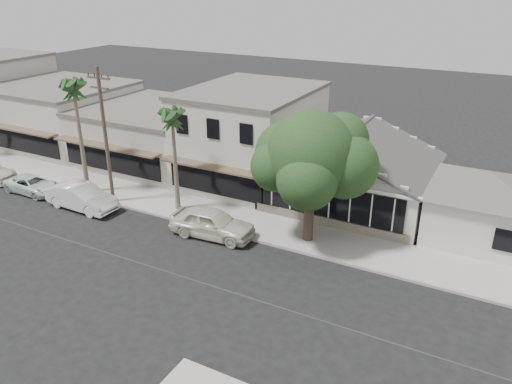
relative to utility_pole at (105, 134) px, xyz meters
The scene contains 14 objects.
ground 11.44m from the utility_pole, 30.02° to the right, with size 140.00×140.00×0.00m, color black.
sidewalk_north 5.06m from the utility_pole, 57.17° to the left, with size 90.00×3.50×0.15m, color #9E9991.
corner_shop 15.93m from the utility_pole, 27.45° to the left, with size 10.40×8.60×5.10m.
side_cottage 23.31m from the utility_pole, 15.84° to the left, with size 6.00×6.00×3.00m, color beige.
row_building_near 10.36m from the utility_pole, 54.14° to the left, with size 8.00×10.00×6.50m, color beige.
row_building_midnear 9.23m from the utility_pole, 109.87° to the left, with size 10.00×10.00×4.20m, color #B2ACA0.
row_building_midfar 16.01m from the utility_pole, 148.42° to the left, with size 11.00×10.00×5.00m, color beige.
utility_pole is the anchor object (origin of this frame).
car_0 9.31m from the utility_pole, ahead, with size 2.02×5.03×1.71m, color beige.
car_1 4.42m from the utility_pole, 124.37° to the right, with size 1.75×5.00×1.65m, color white.
car_2 7.52m from the utility_pole, 167.83° to the right, with size 1.97×4.28×1.19m, color silver.
shade_tree 13.55m from the utility_pole, ahead, with size 6.89×6.23×7.64m.
palm_east 4.84m from the utility_pole, 13.61° to the left, with size 2.82×2.82×7.14m.
palm_mid 3.64m from the utility_pole, behind, with size 2.52×2.52×8.35m.
Camera 1 is at (13.72, -17.16, 13.88)m, focal length 35.00 mm.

